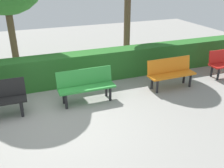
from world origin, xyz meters
name	(u,v)px	position (x,y,z in m)	size (l,w,h in m)	color
ground_plane	(56,120)	(0.00, 0.00, 0.00)	(21.25, 21.25, 0.00)	gray
bench_orange	(171,72)	(-3.50, -0.65, 0.48)	(1.43, 0.47, 0.86)	orange
bench_green	(86,84)	(-0.94, -0.68, 0.48)	(1.48, 0.46, 0.86)	#2D8C38
hedge_row	(78,68)	(-1.06, -1.98, 0.46)	(17.25, 0.60, 0.92)	#266023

